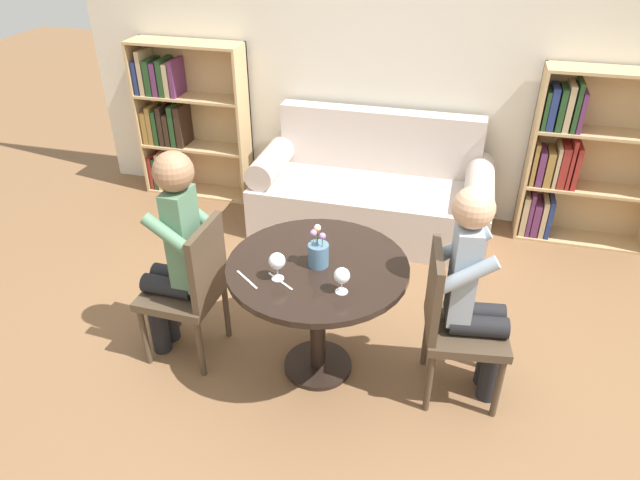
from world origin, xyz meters
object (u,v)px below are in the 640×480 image
(wine_glass_left, at_px, (277,261))
(couch, at_px, (372,194))
(chair_right, at_px, (453,319))
(flower_vase, at_px, (318,252))
(person_left, at_px, (174,252))
(bookshelf_left, at_px, (181,120))
(wine_glass_right, at_px, (342,276))
(person_right, at_px, (475,292))
(bookshelf_right, at_px, (577,160))
(chair_left, at_px, (192,285))

(wine_glass_left, bearing_deg, couch, 85.09)
(chair_right, relative_size, flower_vase, 3.73)
(couch, distance_m, person_left, 1.97)
(bookshelf_left, height_order, wine_glass_right, bookshelf_left)
(wine_glass_left, height_order, wine_glass_right, wine_glass_left)
(chair_right, relative_size, wine_glass_right, 6.49)
(person_left, bearing_deg, person_right, 94.83)
(couch, relative_size, bookshelf_right, 1.37)
(wine_glass_left, xyz_separation_m, flower_vase, (0.17, 0.17, -0.02))
(chair_right, xyz_separation_m, wine_glass_right, (-0.56, -0.23, 0.34))
(wine_glass_right, bearing_deg, flower_vase, 130.80)
(bookshelf_left, bearing_deg, person_left, -64.48)
(person_left, height_order, flower_vase, person_left)
(person_left, distance_m, flower_vase, 0.83)
(couch, height_order, person_left, person_left)
(bookshelf_right, height_order, chair_left, bookshelf_right)
(person_left, bearing_deg, chair_right, 94.24)
(chair_left, bearing_deg, chair_right, 94.54)
(bookshelf_right, bearing_deg, bookshelf_left, -179.96)
(bookshelf_right, bearing_deg, chair_left, -138.07)
(chair_left, distance_m, wine_glass_right, 0.98)
(bookshelf_left, bearing_deg, chair_left, -62.60)
(flower_vase, bearing_deg, wine_glass_right, -49.20)
(chair_left, distance_m, chair_right, 1.46)
(bookshelf_right, distance_m, flower_vase, 2.49)
(chair_right, bearing_deg, bookshelf_left, 44.09)
(chair_right, height_order, flower_vase, flower_vase)
(person_left, distance_m, wine_glass_right, 1.01)
(bookshelf_left, height_order, person_right, bookshelf_left)
(chair_left, relative_size, wine_glass_left, 5.94)
(couch, relative_size, person_right, 1.48)
(bookshelf_left, distance_m, bookshelf_right, 3.29)
(bookshelf_right, relative_size, chair_left, 1.51)
(person_left, bearing_deg, bookshelf_right, 132.33)
(couch, bearing_deg, wine_glass_left, -94.91)
(bookshelf_left, distance_m, flower_vase, 2.66)
(couch, height_order, bookshelf_left, bookshelf_left)
(couch, height_order, bookshelf_right, bookshelf_right)
(couch, relative_size, chair_right, 2.07)
(wine_glass_right, bearing_deg, bookshelf_left, 131.94)
(chair_left, xyz_separation_m, chair_right, (1.46, 0.08, 0.00))
(wine_glass_right, bearing_deg, person_left, 170.80)
(chair_right, bearing_deg, couch, 15.42)
(bookshelf_right, distance_m, chair_left, 3.02)
(chair_right, height_order, wine_glass_left, chair_right)
(couch, xyz_separation_m, chair_right, (0.73, -1.67, 0.18))
(flower_vase, bearing_deg, person_right, 4.03)
(bookshelf_left, bearing_deg, bookshelf_right, 0.04)
(couch, xyz_separation_m, flower_vase, (0.01, -1.71, 0.51))
(chair_right, distance_m, person_right, 0.20)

